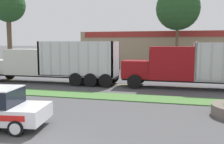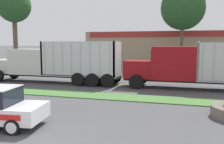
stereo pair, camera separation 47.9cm
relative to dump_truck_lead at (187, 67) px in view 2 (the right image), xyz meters
The scene contains 10 objects.
grass_verge 6.94m from the dump_truck_lead, 138.68° to the right, with size 120.00×1.99×0.06m, color #477538.
centre_line_2 15.72m from the dump_truck_lead, behind, with size 2.40×0.14×0.01m, color yellow.
centre_line_3 10.37m from the dump_truck_lead, behind, with size 2.40×0.14×0.01m, color yellow.
centre_line_4 5.14m from the dump_truck_lead, behind, with size 2.40×0.14×0.01m, color yellow.
centre_line_5 1.88m from the dump_truck_lead, 43.26° to the left, with size 2.40×0.14×0.01m, color yellow.
dump_truck_lead is the anchor object (origin of this frame).
dump_truck_mid 12.27m from the dump_truck_lead, behind, with size 12.12×2.56×3.64m.
store_building_backdrop 22.45m from the dump_truck_lead, 90.33° to the left, with size 29.72×12.10×5.22m.
tree_behind_left 26.29m from the dump_truck_lead, 155.96° to the left, with size 4.65×4.65×12.17m.
tree_behind_right 14.86m from the dump_truck_lead, 92.62° to the left, with size 5.50×5.50×11.99m.
Camera 2 is at (4.79, -6.04, 3.48)m, focal length 40.00 mm.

